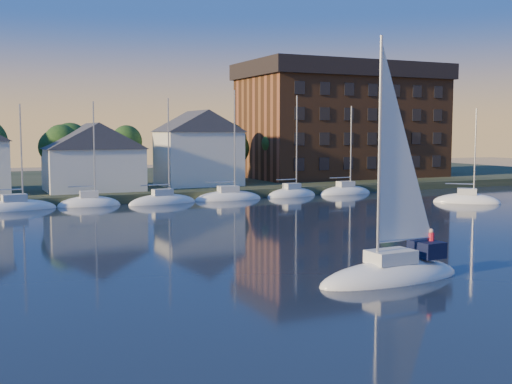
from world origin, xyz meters
TOP-DOWN VIEW (x-y plane):
  - ground at (0.00, 0.00)m, footprint 260.00×260.00m
  - shoreline_land at (0.00, 75.00)m, footprint 160.00×50.00m
  - wooden_dock at (0.00, 52.00)m, footprint 120.00×3.00m
  - clubhouse_centre at (-6.00, 57.00)m, footprint 11.55×8.40m
  - clubhouse_east at (8.00, 59.00)m, footprint 10.50×8.40m
  - condo_block at (34.00, 64.95)m, footprint 31.00×17.00m
  - tree_line at (2.00, 63.00)m, footprint 93.40×5.40m
  - moored_fleet at (-8.00, 49.00)m, footprint 71.50×2.40m
  - hero_sailboat at (0.74, 7.41)m, footprint 9.22×3.35m
  - drifting_sailboat_right at (31.41, 34.67)m, footprint 7.20×6.74m

SIDE VIEW (x-z plane):
  - ground at x=0.00m, z-range 0.00..0.00m
  - shoreline_land at x=0.00m, z-range -1.00..1.00m
  - wooden_dock at x=0.00m, z-range -0.50..0.50m
  - drifting_sailboat_right at x=31.41m, z-range -5.76..5.95m
  - moored_fleet at x=-8.00m, z-range -5.93..6.12m
  - hero_sailboat at x=0.74m, z-range -6.49..7.68m
  - clubhouse_centre at x=-6.00m, z-range 1.09..9.17m
  - clubhouse_east at x=8.00m, z-range 1.10..10.90m
  - tree_line at x=2.00m, z-range 2.73..11.63m
  - condo_block at x=34.00m, z-range 1.09..18.49m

